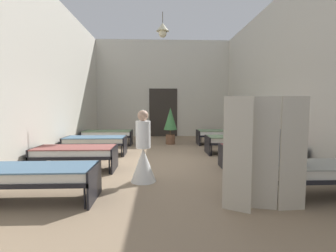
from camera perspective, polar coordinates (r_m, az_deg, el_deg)
The scene contains 15 objects.
ground_plane at distance 7.07m, azimuth -0.07°, elevation -8.42°, with size 7.21×11.76×0.10m, color #8C755B.
room_shell at distance 8.30m, azimuth -0.47°, elevation 10.57°, with size 7.01×11.36×4.80m.
bed_left_row_0 at distance 4.62m, azimuth -28.06°, elevation -9.90°, with size 1.90×0.84×0.57m.
bed_right_row_0 at distance 4.89m, azimuth 29.32°, elevation -9.18°, with size 1.90×0.84×0.57m.
bed_left_row_1 at distance 6.35m, azimuth -20.60°, elevation -5.74°, with size 1.90×0.84×0.57m.
bed_right_row_1 at distance 6.54m, azimuth 20.53°, elevation -5.44°, with size 1.90×0.84×0.57m.
bed_left_row_2 at distance 8.15m, azimuth -16.43°, elevation -3.35°, with size 1.90×0.84×0.57m.
bed_right_row_2 at distance 8.30m, azimuth 15.42°, elevation -3.18°, with size 1.90×0.84×0.57m.
bed_left_row_3 at distance 9.99m, azimuth -13.79°, elevation -1.81°, with size 1.90×0.84×0.57m.
bed_right_row_3 at distance 10.11m, azimuth 12.14°, elevation -1.70°, with size 1.90×0.84×0.57m.
nurse_near_aisle at distance 5.11m, azimuth -5.74°, elevation -6.94°, with size 0.52×0.52×1.49m.
patient_seated_primary at distance 6.38m, azimuth 17.62°, elevation -1.70°, with size 0.44×0.44×0.80m.
patient_seated_secondary at distance 4.63m, azimuth 25.88°, elevation -4.37°, with size 0.44×0.44×0.80m.
potted_plant at distance 9.93m, azimuth 0.56°, elevation 0.82°, with size 0.53×0.53×1.46m.
privacy_screen at distance 3.93m, azimuth 21.52°, elevation -6.05°, with size 1.24×0.24×1.70m.
Camera 1 is at (-0.28, -6.87, 1.57)m, focal length 26.36 mm.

